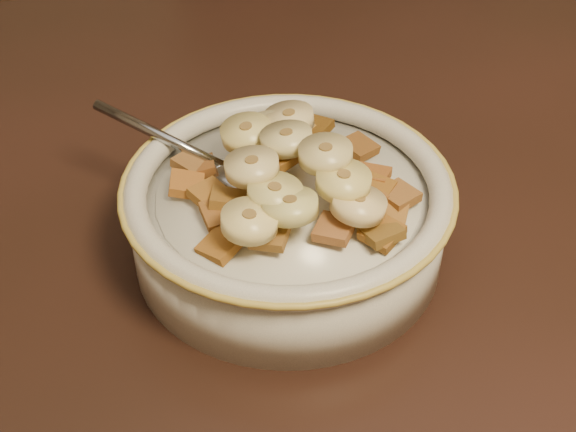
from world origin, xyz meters
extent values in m
cube|color=black|center=(0.00, 0.00, 0.73)|extent=(1.44, 0.97, 0.04)
cube|color=black|center=(0.10, 0.56, 0.53)|extent=(0.60, 0.60, 1.06)
cylinder|color=silver|center=(-0.16, 0.05, 0.77)|extent=(0.19, 0.19, 0.05)
cylinder|color=silver|center=(-0.16, 0.05, 0.80)|extent=(0.16, 0.16, 0.00)
ellipsoid|color=gray|center=(-0.18, 0.07, 0.80)|extent=(0.06, 0.06, 0.01)
cube|color=brown|center=(-0.21, 0.09, 0.80)|extent=(0.03, 0.03, 0.01)
cube|color=#935923|center=(-0.12, 0.03, 0.80)|extent=(0.02, 0.02, 0.01)
cube|color=brown|center=(-0.11, 0.03, 0.81)|extent=(0.03, 0.03, 0.01)
cube|color=#91561B|center=(-0.21, 0.01, 0.80)|extent=(0.03, 0.03, 0.01)
cube|color=brown|center=(-0.11, 0.08, 0.80)|extent=(0.03, 0.03, 0.01)
cube|color=brown|center=(-0.20, 0.04, 0.81)|extent=(0.03, 0.03, 0.01)
cube|color=brown|center=(-0.21, 0.03, 0.80)|extent=(0.02, 0.02, 0.01)
cube|color=brown|center=(-0.13, 0.10, 0.80)|extent=(0.03, 0.03, 0.01)
cube|color=brown|center=(-0.16, 0.09, 0.81)|extent=(0.03, 0.03, 0.01)
cube|color=#9A5220|center=(-0.11, 0.04, 0.81)|extent=(0.03, 0.03, 0.01)
cube|color=brown|center=(-0.12, 0.00, 0.80)|extent=(0.03, 0.03, 0.01)
cube|color=brown|center=(-0.10, 0.02, 0.80)|extent=(0.03, 0.03, 0.01)
cube|color=#9D5B24|center=(-0.22, 0.06, 0.80)|extent=(0.02, 0.02, 0.01)
cube|color=brown|center=(-0.15, 0.00, 0.81)|extent=(0.03, 0.03, 0.01)
cube|color=#9B6732|center=(-0.14, 0.10, 0.80)|extent=(0.03, 0.03, 0.01)
cube|color=brown|center=(-0.18, 0.07, 0.81)|extent=(0.02, 0.02, 0.01)
cube|color=#9B561A|center=(-0.17, 0.06, 0.82)|extent=(0.03, 0.03, 0.01)
cube|color=brown|center=(-0.21, 0.05, 0.81)|extent=(0.03, 0.03, 0.01)
cube|color=brown|center=(-0.15, 0.07, 0.82)|extent=(0.02, 0.02, 0.01)
cube|color=brown|center=(-0.12, -0.01, 0.81)|extent=(0.02, 0.02, 0.01)
cube|color=brown|center=(-0.18, 0.01, 0.81)|extent=(0.03, 0.03, 0.01)
cube|color=#9B651D|center=(-0.14, 0.10, 0.81)|extent=(0.03, 0.03, 0.01)
cube|color=brown|center=(-0.21, 0.08, 0.80)|extent=(0.02, 0.02, 0.01)
cube|color=#98612C|center=(-0.11, 0.01, 0.80)|extent=(0.03, 0.03, 0.01)
cylinder|color=beige|center=(-0.17, 0.08, 0.82)|extent=(0.04, 0.04, 0.02)
cylinder|color=#F3E075|center=(-0.18, 0.08, 0.82)|extent=(0.04, 0.04, 0.01)
cylinder|color=#CEBE85|center=(-0.14, 0.04, 0.83)|extent=(0.04, 0.04, 0.01)
cylinder|color=beige|center=(-0.16, 0.06, 0.83)|extent=(0.04, 0.04, 0.01)
cylinder|color=#F0D08E|center=(-0.13, 0.01, 0.82)|extent=(0.04, 0.04, 0.02)
cylinder|color=#FFE88F|center=(-0.19, 0.01, 0.82)|extent=(0.04, 0.04, 0.01)
cylinder|color=tan|center=(-0.16, 0.08, 0.82)|extent=(0.04, 0.04, 0.01)
cylinder|color=#E1D777|center=(-0.17, 0.01, 0.82)|extent=(0.04, 0.04, 0.02)
cylinder|color=beige|center=(-0.15, 0.09, 0.82)|extent=(0.03, 0.03, 0.01)
cylinder|color=#D0C587|center=(-0.18, 0.02, 0.82)|extent=(0.03, 0.03, 0.01)
cylinder|color=beige|center=(-0.18, 0.04, 0.83)|extent=(0.04, 0.04, 0.01)
cylinder|color=#EAD274|center=(-0.14, 0.02, 0.82)|extent=(0.04, 0.04, 0.01)
camera|label=1|loc=(-0.25, -0.31, 1.10)|focal=50.00mm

